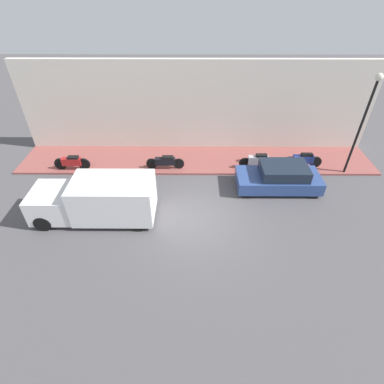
% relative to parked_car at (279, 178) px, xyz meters
% --- Properties ---
extents(ground_plane, '(60.00, 60.00, 0.00)m').
position_rel_parked_car_xyz_m(ground_plane, '(-2.37, 4.13, -0.65)').
color(ground_plane, '#514F51').
extents(sidewalk, '(2.96, 19.96, 0.11)m').
position_rel_parked_car_xyz_m(sidewalk, '(2.62, 4.13, -0.59)').
color(sidewalk, '#934C47').
rests_on(sidewalk, ground_plane).
extents(building_facade, '(0.30, 19.96, 5.19)m').
position_rel_parked_car_xyz_m(building_facade, '(4.25, 4.13, 1.95)').
color(building_facade, silver).
rests_on(building_facade, ground_plane).
extents(parked_car, '(1.81, 4.11, 1.35)m').
position_rel_parked_car_xyz_m(parked_car, '(0.00, 0.00, 0.00)').
color(parked_car, '#2D4784').
rests_on(parked_car, ground_plane).
extents(delivery_van, '(1.98, 5.31, 1.94)m').
position_rel_parked_car_xyz_m(delivery_van, '(-2.20, 8.54, 0.35)').
color(delivery_van, white).
rests_on(delivery_van, ground_plane).
extents(motorcycle_black, '(0.30, 2.08, 0.75)m').
position_rel_parked_car_xyz_m(motorcycle_black, '(1.65, 5.83, -0.12)').
color(motorcycle_black, black).
rests_on(motorcycle_black, sidewalk).
extents(motorcycle_red, '(0.30, 1.95, 0.80)m').
position_rel_parked_car_xyz_m(motorcycle_red, '(1.53, 10.89, -0.09)').
color(motorcycle_red, '#B21E1E').
rests_on(motorcycle_red, sidewalk).
extents(scooter_silver, '(0.30, 2.04, 0.88)m').
position_rel_parked_car_xyz_m(scooter_silver, '(1.66, 0.77, -0.06)').
color(scooter_silver, '#B7B7BF').
rests_on(scooter_silver, sidewalk).
extents(motorcycle_blue, '(0.30, 2.09, 0.85)m').
position_rel_parked_car_xyz_m(motorcycle_blue, '(1.82, -1.72, -0.07)').
color(motorcycle_blue, navy).
rests_on(motorcycle_blue, sidewalk).
extents(streetlamp, '(0.35, 0.35, 5.20)m').
position_rel_parked_car_xyz_m(streetlamp, '(1.37, -3.91, 2.91)').
color(streetlamp, black).
rests_on(streetlamp, sidewalk).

